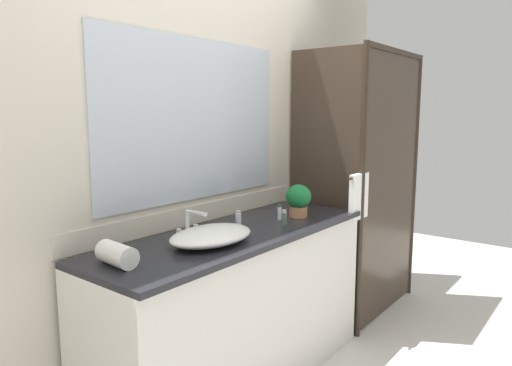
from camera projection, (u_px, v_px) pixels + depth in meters
The scene contains 10 objects.
wall_back_with_mirror at pixel (193, 154), 2.69m from camera, with size 4.40×0.06×2.60m.
vanity_cabinet at pixel (238, 309), 2.61m from camera, with size 1.80×0.58×0.90m.
shower_enclosure at pixel (371, 184), 3.40m from camera, with size 1.20×0.59×2.00m.
sink_basin at pixel (211, 235), 2.31m from camera, with size 0.47×0.32×0.08m, color white.
faucet at pixel (189, 228), 2.40m from camera, with size 0.17×0.16×0.15m.
potted_plant at pixel (298, 199), 2.88m from camera, with size 0.16×0.16×0.20m.
amenity_bottle_body_wash at pixel (238, 220), 2.62m from camera, with size 0.03×0.03×0.10m.
amenity_bottle_conditioner at pixel (284, 218), 2.67m from camera, with size 0.03×0.03×0.09m.
amenity_bottle_shampoo at pixel (280, 213), 2.81m from camera, with size 0.03×0.03×0.09m.
rolled_towel_near_edge at pixel (117, 254), 1.96m from camera, with size 0.10×0.10×0.20m, color white.
Camera 1 is at (-1.89, -1.60, 1.54)m, focal length 32.61 mm.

